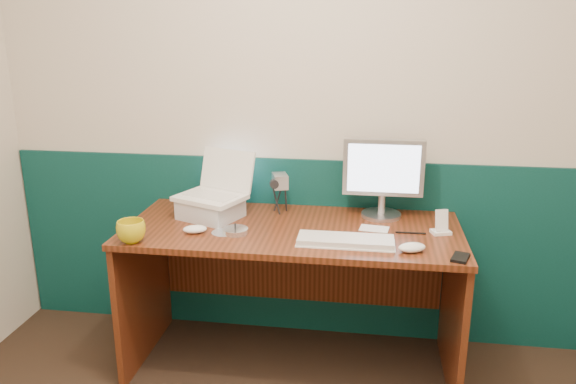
% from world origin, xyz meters
% --- Properties ---
extents(back_wall, '(3.50, 0.04, 2.50)m').
position_xyz_m(back_wall, '(0.00, 1.75, 1.25)').
color(back_wall, beige).
rests_on(back_wall, ground).
extents(wainscot, '(3.48, 0.02, 1.00)m').
position_xyz_m(wainscot, '(0.00, 1.74, 0.50)').
color(wainscot, '#07332D').
rests_on(wainscot, ground).
extents(desk, '(1.60, 0.70, 0.75)m').
position_xyz_m(desk, '(-0.13, 1.38, 0.38)').
color(desk, '#3E1C0B').
rests_on(desk, ground).
extents(laptop_riser, '(0.34, 0.32, 0.09)m').
position_xyz_m(laptop_riser, '(-0.55, 1.46, 0.80)').
color(laptop_riser, silver).
rests_on(laptop_riser, desk).
extents(laptop, '(0.38, 0.34, 0.26)m').
position_xyz_m(laptop, '(-0.55, 1.46, 0.98)').
color(laptop, white).
rests_on(laptop, laptop_riser).
extents(monitor, '(0.39, 0.11, 0.39)m').
position_xyz_m(monitor, '(0.29, 1.60, 0.95)').
color(monitor, '#BABABF').
rests_on(monitor, desk).
extents(keyboard, '(0.42, 0.14, 0.02)m').
position_xyz_m(keyboard, '(0.13, 1.20, 0.76)').
color(keyboard, silver).
rests_on(keyboard, desk).
extents(mouse_right, '(0.14, 0.11, 0.04)m').
position_xyz_m(mouse_right, '(0.42, 1.15, 0.77)').
color(mouse_right, white).
rests_on(mouse_right, desk).
extents(mouse_left, '(0.12, 0.09, 0.04)m').
position_xyz_m(mouse_left, '(-0.57, 1.24, 0.77)').
color(mouse_left, white).
rests_on(mouse_left, desk).
extents(mug, '(0.16, 0.16, 0.10)m').
position_xyz_m(mug, '(-0.81, 1.08, 0.80)').
color(mug, gold).
rests_on(mug, desk).
extents(camcorder, '(0.13, 0.16, 0.21)m').
position_xyz_m(camcorder, '(-0.22, 1.60, 0.85)').
color(camcorder, '#B9B8BE').
rests_on(camcorder, desk).
extents(cd_spindle, '(0.12, 0.12, 0.02)m').
position_xyz_m(cd_spindle, '(-0.38, 1.26, 0.76)').
color(cd_spindle, silver).
rests_on(cd_spindle, desk).
extents(cd_loose_a, '(0.12, 0.12, 0.00)m').
position_xyz_m(cd_loose_a, '(-0.43, 1.26, 0.75)').
color(cd_loose_a, silver).
rests_on(cd_loose_a, desk).
extents(pen, '(0.14, 0.01, 0.01)m').
position_xyz_m(pen, '(0.43, 1.37, 0.75)').
color(pen, black).
rests_on(pen, desk).
extents(papers, '(0.15, 0.11, 0.00)m').
position_xyz_m(papers, '(0.26, 1.41, 0.75)').
color(papers, white).
rests_on(papers, desk).
extents(dock, '(0.10, 0.09, 0.02)m').
position_xyz_m(dock, '(0.56, 1.39, 0.76)').
color(dock, white).
rests_on(dock, desk).
extents(music_player, '(0.06, 0.05, 0.10)m').
position_xyz_m(music_player, '(0.56, 1.39, 0.82)').
color(music_player, white).
rests_on(music_player, dock).
extents(pda, '(0.09, 0.12, 0.01)m').
position_xyz_m(pda, '(0.61, 1.10, 0.76)').
color(pda, black).
rests_on(pda, desk).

